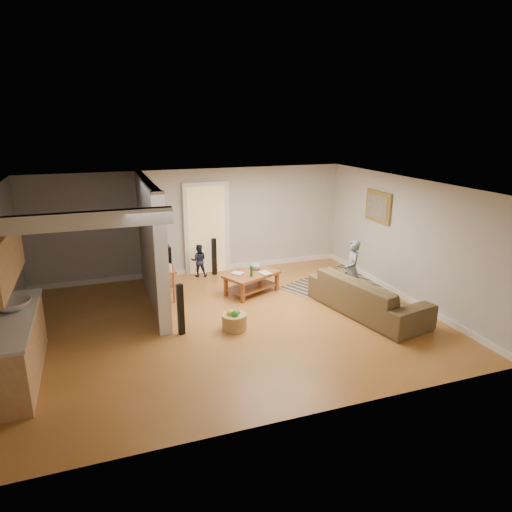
# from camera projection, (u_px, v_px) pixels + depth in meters

# --- Properties ---
(ground) EXTENTS (7.50, 7.50, 0.00)m
(ground) POSITION_uv_depth(u_px,v_px,m) (230.00, 322.00, 8.44)
(ground) COLOR #8E5D24
(ground) RESTS_ON ground
(room_shell) EXTENTS (7.54, 6.02, 2.52)m
(room_shell) POSITION_uv_depth(u_px,v_px,m) (164.00, 245.00, 8.07)
(room_shell) COLOR beige
(room_shell) RESTS_ON ground
(area_rug) EXTENTS (3.01, 2.68, 0.01)m
(area_rug) POSITION_uv_depth(u_px,v_px,m) (344.00, 284.00, 10.32)
(area_rug) COLOR black
(area_rug) RESTS_ON ground
(sofa) EXTENTS (1.44, 2.61, 0.72)m
(sofa) POSITION_uv_depth(u_px,v_px,m) (366.00, 313.00, 8.84)
(sofa) COLOR #3F351F
(sofa) RESTS_ON ground
(coffee_table) EXTENTS (1.31, 1.08, 0.67)m
(coffee_table) POSITION_uv_depth(u_px,v_px,m) (252.00, 277.00, 9.75)
(coffee_table) COLOR brown
(coffee_table) RESTS_ON ground
(tv_console) EXTENTS (0.40, 1.06, 0.91)m
(tv_console) POSITION_uv_depth(u_px,v_px,m) (164.00, 268.00, 9.52)
(tv_console) COLOR brown
(tv_console) RESTS_ON ground
(speaker_left) EXTENTS (0.12, 0.12, 0.92)m
(speaker_left) POSITION_uv_depth(u_px,v_px,m) (181.00, 310.00, 7.83)
(speaker_left) COLOR black
(speaker_left) RESTS_ON ground
(speaker_right) EXTENTS (0.12, 0.12, 0.90)m
(speaker_right) POSITION_uv_depth(u_px,v_px,m) (214.00, 257.00, 10.88)
(speaker_right) COLOR black
(speaker_right) RESTS_ON ground
(toy_basket) EXTENTS (0.44, 0.44, 0.39)m
(toy_basket) POSITION_uv_depth(u_px,v_px,m) (234.00, 321.00, 8.09)
(toy_basket) COLOR olive
(toy_basket) RESTS_ON ground
(child) EXTENTS (0.44, 0.54, 1.26)m
(child) POSITION_uv_depth(u_px,v_px,m) (350.00, 298.00, 9.54)
(child) COLOR slate
(child) RESTS_ON ground
(toddler) EXTENTS (0.44, 0.38, 0.78)m
(toddler) POSITION_uv_depth(u_px,v_px,m) (199.00, 276.00, 10.89)
(toddler) COLOR #1C203B
(toddler) RESTS_ON ground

